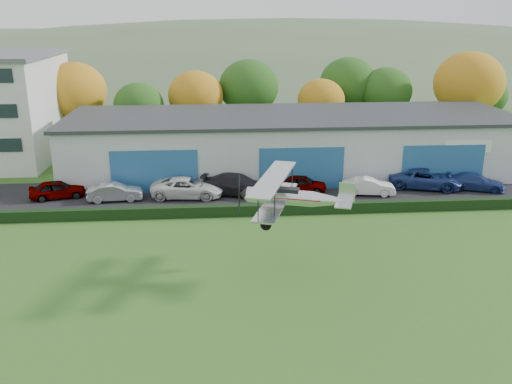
{
  "coord_description": "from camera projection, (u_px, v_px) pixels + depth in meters",
  "views": [
    {
      "loc": [
        -2.24,
        -21.7,
        14.11
      ],
      "look_at": [
        0.33,
        10.62,
        3.59
      ],
      "focal_mm": 38.97,
      "sensor_mm": 36.0,
      "label": 1
    }
  ],
  "objects": [
    {
      "name": "car_1",
      "position": [
        115.0,
        192.0,
        43.32
      ],
      "size": [
        4.33,
        1.79,
        1.39
      ],
      "primitive_type": "imported",
      "rotation": [
        0.0,
        0.0,
        1.65
      ],
      "color": "silver",
      "rests_on": "apron"
    },
    {
      "name": "car_6",
      "position": [
        425.0,
        178.0,
        46.38
      ],
      "size": [
        6.52,
        4.4,
        1.66
      ],
      "primitive_type": "imported",
      "rotation": [
        0.0,
        0.0,
        1.27
      ],
      "color": "navy",
      "rests_on": "apron"
    },
    {
      "name": "hangar",
      "position": [
        292.0,
        143.0,
        51.19
      ],
      "size": [
        40.6,
        12.6,
        5.3
      ],
      "color": "#B2B7BC",
      "rests_on": "ground"
    },
    {
      "name": "tree_belt",
      "position": [
        239.0,
        92.0,
        61.95
      ],
      "size": [
        75.7,
        13.22,
        10.12
      ],
      "color": "#3D2614",
      "rests_on": "ground"
    },
    {
      "name": "car_4",
      "position": [
        302.0,
        183.0,
        45.54
      ],
      "size": [
        4.24,
        2.53,
        1.35
      ],
      "primitive_type": "imported",
      "rotation": [
        0.0,
        0.0,
        1.32
      ],
      "color": "gray",
      "rests_on": "apron"
    },
    {
      "name": "car_2",
      "position": [
        187.0,
        188.0,
        44.09
      ],
      "size": [
        5.9,
        3.13,
        1.58
      ],
      "primitive_type": "imported",
      "rotation": [
        0.0,
        0.0,
        1.48
      ],
      "color": "silver",
      "rests_on": "apron"
    },
    {
      "name": "hedge",
      "position": [
        286.0,
        209.0,
        40.56
      ],
      "size": [
        46.0,
        0.6,
        0.8
      ],
      "primitive_type": "cube",
      "color": "black",
      "rests_on": "ground"
    },
    {
      "name": "ground",
      "position": [
        267.0,
        340.0,
        25.1
      ],
      "size": [
        300.0,
        300.0,
        0.0
      ],
      "primitive_type": "plane",
      "color": "#346821",
      "rests_on": "ground"
    },
    {
      "name": "apron",
      "position": [
        279.0,
        194.0,
        45.23
      ],
      "size": [
        48.0,
        9.0,
        0.05
      ],
      "primitive_type": "cube",
      "color": "black",
      "rests_on": "ground"
    },
    {
      "name": "car_3",
      "position": [
        238.0,
        185.0,
        44.66
      ],
      "size": [
        6.19,
        4.11,
        1.67
      ],
      "primitive_type": "imported",
      "rotation": [
        0.0,
        0.0,
        1.23
      ],
      "color": "black",
      "rests_on": "apron"
    },
    {
      "name": "car_5",
      "position": [
        368.0,
        186.0,
        44.73
      ],
      "size": [
        4.38,
        2.08,
        1.39
      ],
      "primitive_type": "imported",
      "rotation": [
        0.0,
        0.0,
        1.42
      ],
      "color": "silver",
      "rests_on": "apron"
    },
    {
      "name": "biplane",
      "position": [
        290.0,
        196.0,
        30.46
      ],
      "size": [
        6.51,
        7.35,
        2.76
      ],
      "rotation": [
        0.0,
        0.0,
        -0.32
      ],
      "color": "silver"
    },
    {
      "name": "car_0",
      "position": [
        57.0,
        189.0,
        43.87
      ],
      "size": [
        4.54,
        2.72,
        1.45
      ],
      "primitive_type": "imported",
      "rotation": [
        0.0,
        0.0,
        1.82
      ],
      "color": "gray",
      "rests_on": "apron"
    },
    {
      "name": "car_7",
      "position": [
        476.0,
        182.0,
        45.98
      ],
      "size": [
        4.99,
        3.34,
        1.34
      ],
      "primitive_type": "imported",
      "rotation": [
        0.0,
        0.0,
        1.22
      ],
      "color": "navy",
      "rests_on": "apron"
    },
    {
      "name": "distant_hills",
      "position": [
        205.0,
        110.0,
        161.54
      ],
      "size": [
        430.0,
        196.0,
        56.0
      ],
      "color": "#4C6642",
      "rests_on": "ground"
    }
  ]
}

